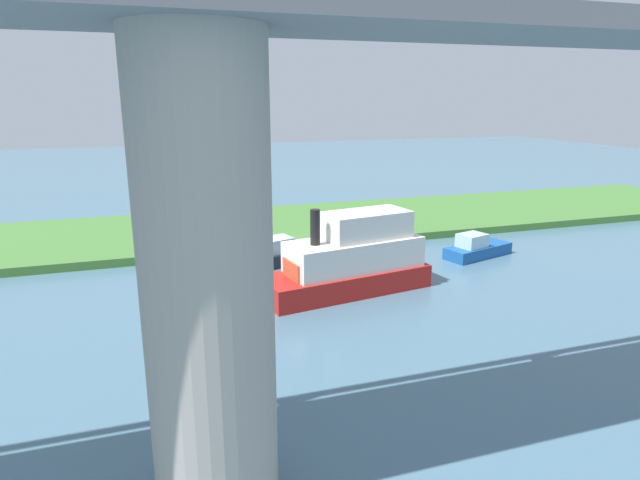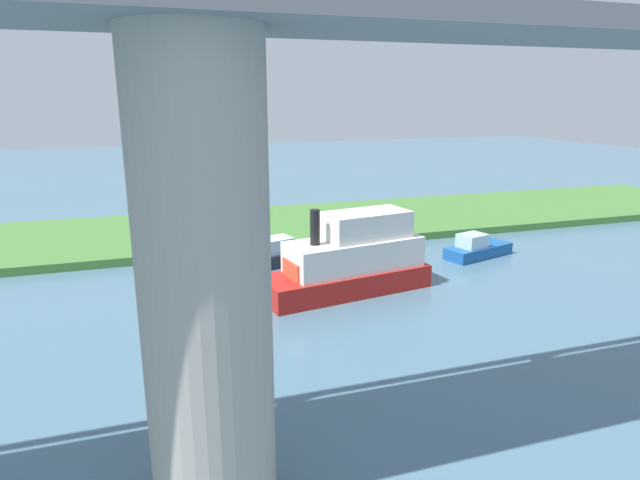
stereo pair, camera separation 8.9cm
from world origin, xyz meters
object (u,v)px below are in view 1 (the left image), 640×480
(person_on_bank, at_px, (176,239))
(mooring_post, at_px, (217,240))
(motorboat_white, at_px, (351,260))
(pontoon_yellow, at_px, (284,253))
(motorboat_red, at_px, (476,248))
(bridge_pylon, at_px, (208,285))

(person_on_bank, xyz_separation_m, mooring_post, (-2.32, 0.37, -0.18))
(motorboat_white, bearing_deg, mooring_post, -55.96)
(mooring_post, relative_size, pontoon_yellow, 0.21)
(mooring_post, distance_m, motorboat_white, 9.66)
(person_on_bank, relative_size, motorboat_red, 0.30)
(bridge_pylon, xyz_separation_m, motorboat_red, (-17.42, -15.25, -4.78))
(mooring_post, height_order, pontoon_yellow, pontoon_yellow)
(mooring_post, height_order, motorboat_white, motorboat_white)
(mooring_post, xyz_separation_m, motorboat_white, (-5.40, 7.99, 0.56))
(person_on_bank, xyz_separation_m, motorboat_red, (-16.95, 5.27, -0.68))
(person_on_bank, bearing_deg, motorboat_red, 162.74)
(motorboat_red, xyz_separation_m, pontoon_yellow, (11.18, -2.41, 0.03))
(motorboat_red, distance_m, pontoon_yellow, 11.44)
(bridge_pylon, height_order, motorboat_white, bridge_pylon)
(person_on_bank, height_order, mooring_post, person_on_bank)
(bridge_pylon, height_order, mooring_post, bridge_pylon)
(person_on_bank, height_order, motorboat_red, person_on_bank)
(pontoon_yellow, bearing_deg, motorboat_red, 167.83)
(bridge_pylon, bearing_deg, person_on_bank, -91.31)
(person_on_bank, distance_m, motorboat_white, 11.39)
(bridge_pylon, height_order, pontoon_yellow, bridge_pylon)
(mooring_post, bearing_deg, pontoon_yellow, 144.19)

